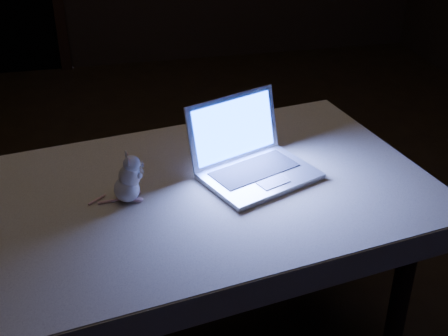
{
  "coord_description": "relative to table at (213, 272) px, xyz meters",
  "views": [
    {
      "loc": [
        -0.37,
        -2.15,
        1.66
      ],
      "look_at": [
        -0.03,
        -0.61,
        0.76
      ],
      "focal_mm": 48.0,
      "sensor_mm": 36.0,
      "label": 1
    }
  ],
  "objects": [
    {
      "name": "laptop",
      "position": [
        0.16,
        0.01,
        0.46
      ],
      "size": [
        0.43,
        0.41,
        0.23
      ],
      "primitive_type": null,
      "rotation": [
        0.0,
        0.0,
        0.39
      ],
      "color": "silver",
      "rests_on": "tablecloth"
    },
    {
      "name": "tablecloth",
      "position": [
        -0.05,
        -0.02,
        0.3
      ],
      "size": [
        1.57,
        1.27,
        0.09
      ],
      "primitive_type": null,
      "rotation": [
        0.0,
        0.0,
        0.3
      ],
      "color": "beige",
      "rests_on": "table"
    },
    {
      "name": "plush_mouse",
      "position": [
        -0.26,
        -0.02,
        0.42
      ],
      "size": [
        0.12,
        0.12,
        0.15
      ],
      "primitive_type": null,
      "rotation": [
        0.0,
        0.0,
        0.05
      ],
      "color": "silver",
      "rests_on": "tablecloth"
    },
    {
      "name": "table",
      "position": [
        0.0,
        0.0,
        0.0
      ],
      "size": [
        1.38,
        1.01,
        0.68
      ],
      "primitive_type": null,
      "rotation": [
        0.0,
        0.0,
        0.17
      ],
      "color": "black",
      "rests_on": "floor"
    },
    {
      "name": "floor",
      "position": [
        0.06,
        0.59,
        -0.34
      ],
      "size": [
        5.0,
        5.0,
        0.0
      ],
      "primitive_type": "plane",
      "color": "black",
      "rests_on": "ground"
    }
  ]
}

